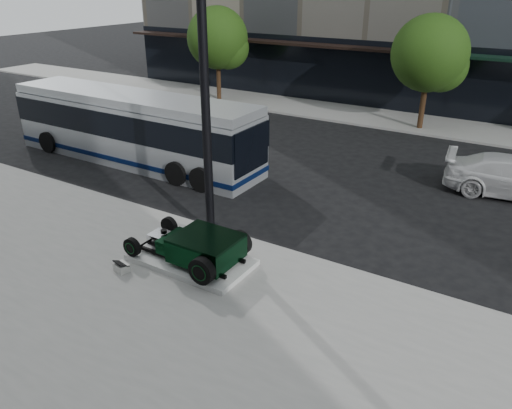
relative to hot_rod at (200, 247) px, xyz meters
The scene contains 8 objects.
ground 4.17m from the hot_rod, 84.71° to the left, with size 120.00×120.00×0.00m, color black.
sidewalk_far 18.10m from the hot_rod, 88.80° to the left, with size 70.00×4.00×0.12m, color gray.
street_trees 17.50m from the hot_rod, 84.93° to the left, with size 29.80×3.80×5.70m.
display_plinth 0.60m from the hot_rod, behind, with size 3.40×1.80×0.15m, color silver.
hot_rod is the anchor object (origin of this frame).
info_plaque 2.18m from the hot_rod, 140.32° to the right, with size 0.46×0.38×0.31m.
lamppost 4.02m from the hot_rod, 118.80° to the left, with size 0.48×0.48×8.75m.
transit_bus 9.80m from the hot_rod, 144.32° to the left, with size 12.12×2.88×2.92m.
Camera 1 is at (7.16, -13.35, 7.40)m, focal length 35.00 mm.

